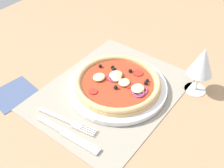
# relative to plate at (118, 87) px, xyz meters

# --- Properties ---
(ground_plane) EXTENTS (1.90, 1.40, 0.02)m
(ground_plane) POSITION_rel_plate_xyz_m (0.02, -0.01, -0.02)
(ground_plane) COLOR #9E7A56
(placemat) EXTENTS (0.45, 0.35, 0.00)m
(placemat) POSITION_rel_plate_xyz_m (0.02, -0.01, -0.01)
(placemat) COLOR gray
(placemat) RESTS_ON ground_plane
(plate) EXTENTS (0.29, 0.29, 0.01)m
(plate) POSITION_rel_plate_xyz_m (0.00, 0.00, 0.00)
(plate) COLOR white
(plate) RESTS_ON placemat
(pizza) EXTENTS (0.26, 0.26, 0.03)m
(pizza) POSITION_rel_plate_xyz_m (-0.00, 0.00, 0.02)
(pizza) COLOR tan
(pizza) RESTS_ON plate
(fork) EXTENTS (0.04, 0.18, 0.00)m
(fork) POSITION_rel_plate_xyz_m (0.18, -0.02, -0.01)
(fork) COLOR silver
(fork) RESTS_ON placemat
(knife) EXTENTS (0.03, 0.20, 0.01)m
(knife) POSITION_rel_plate_xyz_m (0.22, 0.00, -0.00)
(knife) COLOR silver
(knife) RESTS_ON placemat
(wine_glass) EXTENTS (0.07, 0.07, 0.15)m
(wine_glass) POSITION_rel_plate_xyz_m (-0.14, 0.19, 0.09)
(wine_glass) COLOR silver
(wine_glass) RESTS_ON ground_plane
(napkin) EXTENTS (0.14, 0.13, 0.00)m
(napkin) POSITION_rel_plate_xyz_m (0.20, -0.23, -0.01)
(napkin) COLOR #425175
(napkin) RESTS_ON ground_plane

